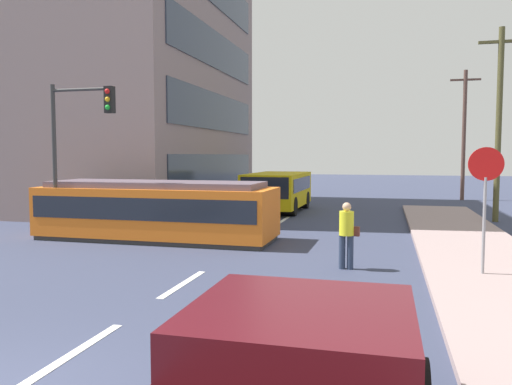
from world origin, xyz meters
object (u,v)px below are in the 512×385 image
at_px(city_bus, 278,190).
at_px(utility_pole_mid, 499,121).
at_px(pedestrian_crossing, 347,232).
at_px(traffic_light_mast, 77,133).
at_px(utility_pole_far, 464,133).
at_px(parked_sedan_mid, 160,208).
at_px(streetcar_tram, 156,209).
at_px(stop_sign, 485,184).

bearing_deg(city_bus, utility_pole_mid, -9.15).
height_order(city_bus, pedestrian_crossing, city_bus).
relative_size(city_bus, pedestrian_crossing, 3.35).
distance_m(traffic_light_mast, utility_pole_far, 24.39).
bearing_deg(parked_sedan_mid, utility_pole_mid, 15.43).
height_order(parked_sedan_mid, traffic_light_mast, traffic_light_mast).
relative_size(streetcar_tram, pedestrian_crossing, 4.80).
xyz_separation_m(parked_sedan_mid, utility_pole_mid, (13.75, 3.80, 3.63)).
bearing_deg(parked_sedan_mid, traffic_light_mast, -96.12).
bearing_deg(streetcar_tram, city_bus, 76.80).
height_order(streetcar_tram, stop_sign, stop_sign).
height_order(utility_pole_mid, utility_pole_far, utility_pole_mid).
xyz_separation_m(streetcar_tram, parked_sedan_mid, (-1.72, 3.96, -0.39)).
height_order(city_bus, utility_pole_mid, utility_pole_mid).
height_order(stop_sign, utility_pole_far, utility_pole_far).
relative_size(streetcar_tram, traffic_light_mast, 1.56).
height_order(pedestrian_crossing, stop_sign, stop_sign).
xyz_separation_m(traffic_light_mast, utility_pole_mid, (14.29, 8.80, 0.70)).
height_order(streetcar_tram, utility_pole_mid, utility_pole_mid).
relative_size(stop_sign, traffic_light_mast, 0.56).
height_order(city_bus, stop_sign, stop_sign).
relative_size(utility_pole_mid, utility_pole_far, 1.00).
bearing_deg(stop_sign, pedestrian_crossing, 174.41).
xyz_separation_m(streetcar_tram, pedestrian_crossing, (6.55, -2.90, -0.07)).
bearing_deg(pedestrian_crossing, stop_sign, -5.59).
xyz_separation_m(city_bus, utility_pole_mid, (9.84, -1.58, 3.15)).
bearing_deg(streetcar_tram, traffic_light_mast, -155.35).
distance_m(parked_sedan_mid, utility_pole_far, 20.52).
distance_m(streetcar_tram, stop_sign, 10.23).
xyz_separation_m(streetcar_tram, stop_sign, (9.65, -3.21, 1.18)).
relative_size(streetcar_tram, parked_sedan_mid, 1.89).
height_order(pedestrian_crossing, utility_pole_far, utility_pole_far).
distance_m(streetcar_tram, parked_sedan_mid, 4.34).
bearing_deg(streetcar_tram, parked_sedan_mid, 113.53).
bearing_deg(stop_sign, traffic_light_mast, 169.67).
relative_size(city_bus, traffic_light_mast, 1.09).
relative_size(streetcar_tram, city_bus, 1.43).
bearing_deg(utility_pole_far, streetcar_tram, -123.18).
relative_size(parked_sedan_mid, traffic_light_mast, 0.83).
bearing_deg(utility_pole_far, city_bus, -137.11).
xyz_separation_m(parked_sedan_mid, utility_pole_far, (13.90, 14.65, 3.62)).
relative_size(traffic_light_mast, utility_pole_far, 0.63).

